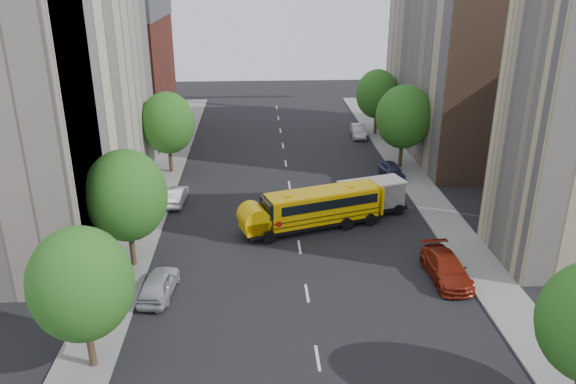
{
  "coord_description": "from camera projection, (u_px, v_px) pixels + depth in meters",
  "views": [
    {
      "loc": [
        -2.78,
        -36.79,
        18.16
      ],
      "look_at": [
        -0.57,
        2.0,
        2.55
      ],
      "focal_mm": 35.0,
      "sensor_mm": 36.0,
      "label": 1
    }
  ],
  "objects": [
    {
      "name": "sidewalk_right",
      "position": [
        432.0,
        203.0,
        46.21
      ],
      "size": [
        3.0,
        80.0,
        0.12
      ],
      "primitive_type": "cube",
      "color": "slate",
      "rests_on": "ground"
    },
    {
      "name": "parked_car_3",
      "position": [
        446.0,
        268.0,
        34.89
      ],
      "size": [
        2.33,
        5.34,
        1.53
      ],
      "primitive_type": "imported",
      "rotation": [
        0.0,
        0.0,
        0.03
      ],
      "color": "maroon",
      "rests_on": "ground"
    },
    {
      "name": "building_right_far",
      "position": [
        460.0,
        64.0,
        57.12
      ],
      "size": [
        10.0,
        22.0,
        18.0
      ],
      "primitive_type": "cube",
      "color": "tan",
      "rests_on": "ground"
    },
    {
      "name": "street_tree_1",
      "position": [
        126.0,
        196.0,
        34.87
      ],
      "size": [
        5.12,
        5.12,
        7.9
      ],
      "color": "#38281C",
      "rests_on": "ground"
    },
    {
      "name": "street_tree_4",
      "position": [
        404.0,
        117.0,
        52.66
      ],
      "size": [
        5.25,
        5.25,
        8.1
      ],
      "color": "#38281C",
      "rests_on": "ground"
    },
    {
      "name": "street_tree_0",
      "position": [
        81.0,
        284.0,
        25.72
      ],
      "size": [
        4.8,
        4.8,
        7.41
      ],
      "color": "#38281C",
      "rests_on": "ground"
    },
    {
      "name": "parked_car_1",
      "position": [
        176.0,
        196.0,
        46.16
      ],
      "size": [
        1.65,
        4.2,
        1.36
      ],
      "primitive_type": "imported",
      "rotation": [
        0.0,
        0.0,
        3.09
      ],
      "color": "silver",
      "rests_on": "ground"
    },
    {
      "name": "parked_car_0",
      "position": [
        158.0,
        284.0,
        33.14
      ],
      "size": [
        2.22,
        4.56,
        1.5
      ],
      "primitive_type": "imported",
      "rotation": [
        0.0,
        0.0,
        3.04
      ],
      "color": "#AEB0B5",
      "rests_on": "ground"
    },
    {
      "name": "parked_car_4",
      "position": [
        392.0,
        170.0,
        51.95
      ],
      "size": [
        2.01,
        4.12,
        1.36
      ],
      "primitive_type": "imported",
      "rotation": [
        0.0,
        0.0,
        0.1
      ],
      "color": "#303054",
      "rests_on": "ground"
    },
    {
      "name": "street_tree_5",
      "position": [
        377.0,
        94.0,
        63.91
      ],
      "size": [
        4.86,
        4.86,
        7.51
      ],
      "color": "#38281C",
      "rests_on": "ground"
    },
    {
      "name": "safari_truck",
      "position": [
        366.0,
        198.0,
        43.77
      ],
      "size": [
        6.73,
        3.99,
        2.73
      ],
      "rotation": [
        0.0,
        0.0,
        0.3
      ],
      "color": "black",
      "rests_on": "ground"
    },
    {
      "name": "school_bus",
      "position": [
        312.0,
        208.0,
        41.4
      ],
      "size": [
        10.7,
        5.52,
        2.96
      ],
      "rotation": [
        0.0,
        0.0,
        0.32
      ],
      "color": "black",
      "rests_on": "ground"
    },
    {
      "name": "lane_markings",
      "position": [
        289.0,
        185.0,
        50.26
      ],
      "size": [
        0.15,
        64.0,
        0.01
      ],
      "primitive_type": "cube",
      "color": "silver",
      "rests_on": "ground"
    },
    {
      "name": "building_left_redbrick",
      "position": [
        122.0,
        78.0,
        63.57
      ],
      "size": [
        10.0,
        15.0,
        13.0
      ],
      "primitive_type": "cube",
      "color": "maroon",
      "rests_on": "ground"
    },
    {
      "name": "ground",
      "position": [
        297.0,
        234.0,
        41.0
      ],
      "size": [
        120.0,
        120.0,
        0.0
      ],
      "primitive_type": "plane",
      "color": "black",
      "rests_on": "ground"
    },
    {
      "name": "street_tree_2",
      "position": [
        168.0,
        123.0,
        51.59
      ],
      "size": [
        4.99,
        4.99,
        7.71
      ],
      "color": "#38281C",
      "rests_on": "ground"
    },
    {
      "name": "sidewalk_left",
      "position": [
        150.0,
        210.0,
        45.0
      ],
      "size": [
        3.0,
        80.0,
        0.12
      ],
      "primitive_type": "cube",
      "color": "slate",
      "rests_on": "ground"
    },
    {
      "name": "building_left_cream",
      "position": [
        52.0,
        85.0,
        41.88
      ],
      "size": [
        10.0,
        26.0,
        20.0
      ],
      "primitive_type": "cube",
      "color": "beige",
      "rests_on": "ground"
    },
    {
      "name": "parked_car_5",
      "position": [
        358.0,
        131.0,
        64.29
      ],
      "size": [
        1.76,
        4.39,
        1.42
      ],
      "primitive_type": "imported",
      "rotation": [
        0.0,
        0.0,
        -0.06
      ],
      "color": "#A4A39E",
      "rests_on": "ground"
    },
    {
      "name": "building_right_sidewall",
      "position": [
        505.0,
        85.0,
        46.93
      ],
      "size": [
        10.1,
        0.3,
        18.0
      ],
      "primitive_type": "cube",
      "color": "brown",
      "rests_on": "ground"
    }
  ]
}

